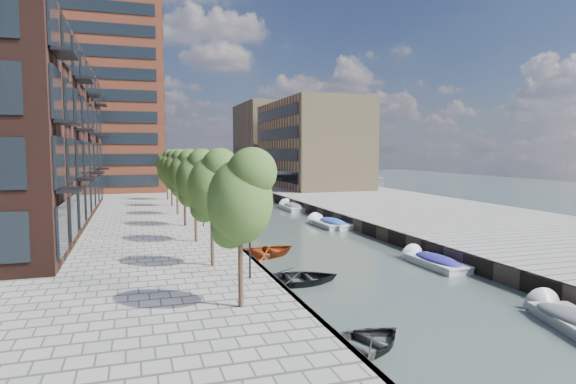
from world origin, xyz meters
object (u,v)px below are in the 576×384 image
sloop_3 (203,216)px  motorboat_0 (433,262)px  bridge (207,182)px  tree_5 (171,166)px  tree_1 (211,183)px  tree_0 (240,196)px  sloop_2 (263,256)px  tree_3 (184,172)px  sloop_0 (359,351)px  sloop_4 (210,221)px  tree_6 (167,164)px  motorboat_3 (329,224)px  sloop_1 (295,283)px  motorboat_2 (325,225)px  motorboat_1 (574,322)px  tree_4 (177,168)px  motorboat_4 (292,207)px  car (290,183)px  tree_2 (195,176)px

sloop_3 → motorboat_0: size_ratio=0.87×
bridge → tree_5: bearing=-104.4°
tree_1 → sloop_3: size_ratio=1.37×
tree_0 → sloop_2: (4.22, 12.58, -5.31)m
bridge → tree_3: tree_3 is taller
sloop_0 → motorboat_0: size_ratio=0.88×
sloop_4 → tree_6: bearing=1.6°
tree_5 → motorboat_3: size_ratio=1.04×
tree_1 → sloop_2: (4.22, 5.58, -5.31)m
sloop_4 → sloop_3: bearing=-11.1°
sloop_1 → sloop_2: bearing=3.4°
motorboat_2 → motorboat_1: bearing=-90.5°
sloop_0 → sloop_3: 36.34m
tree_4 → sloop_1: 23.22m
tree_0 → tree_6: bearing=90.0°
motorboat_0 → tree_0: bearing=-152.3°
motorboat_1 → motorboat_3: size_ratio=0.94×
tree_3 → motorboat_2: size_ratio=1.16×
tree_3 → motorboat_4: (13.92, 14.99, -5.07)m
tree_1 → car: (20.50, 49.91, -3.73)m
tree_5 → sloop_0: 38.53m
tree_1 → motorboat_4: tree_1 is taller
bridge → tree_5: size_ratio=2.18×
tree_6 → motorboat_0: size_ratio=1.19×
sloop_1 → tree_0: bearing=148.4°
motorboat_3 → motorboat_0: bearing=-89.4°
tree_4 → tree_6: (0.00, 14.00, 0.00)m
tree_0 → tree_2: size_ratio=1.00×
sloop_2 → motorboat_2: motorboat_2 is taller
sloop_0 → motorboat_0: (9.91, 10.07, 0.20)m
tree_3 → tree_5: (0.00, 14.00, 0.00)m
tree_3 → tree_6: same height
tree_3 → motorboat_1: size_ratio=1.11×
tree_0 → sloop_4: 30.05m
sloop_2 → motorboat_4: size_ratio=0.88×
bridge → sloop_3: bridge is taller
tree_5 → motorboat_2: 18.20m
sloop_1 → tree_5: bearing=12.1°
tree_1 → sloop_1: tree_1 is taller
sloop_3 → sloop_0: bearing=177.3°
sloop_1 → motorboat_4: size_ratio=0.82×
tree_0 → tree_6: 42.00m
tree_2 → sloop_1: size_ratio=1.25×
tree_3 → car: 41.51m
sloop_3 → motorboat_2: motorboat_2 is taller
tree_5 → motorboat_0: size_ratio=1.19×
tree_4 → motorboat_2: (12.97, -4.65, -5.21)m
tree_2 → motorboat_3: (13.29, 9.06, -5.09)m
tree_4 → motorboat_1: size_ratio=1.11×
tree_4 → sloop_3: tree_4 is taller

